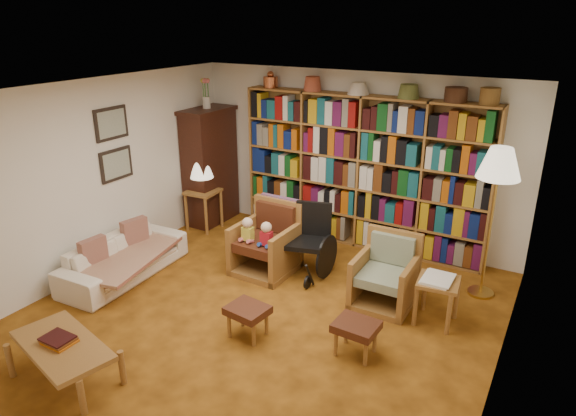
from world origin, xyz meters
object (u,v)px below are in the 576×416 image
Objects in this scene: side_table_lamp at (203,199)px; wheelchair at (309,243)px; floor_lamp at (499,169)px; armchair_leather at (269,242)px; side_table_papers at (438,288)px; footstool_a at (248,312)px; footstool_b at (356,329)px; sofa at (124,258)px; coffee_table at (62,348)px; armchair_sage at (387,277)px.

wheelchair reaches higher than side_table_lamp.
floor_lamp reaches higher than side_table_lamp.
wheelchair is at bearing 15.48° from armchair_leather.
footstool_a is at bearing -142.89° from side_table_papers.
side_table_lamp is 4.01m from side_table_papers.
side_table_lamp reaches higher than footstool_b.
side_table_lamp is 1.76m from armchair_leather.
side_table_lamp reaches higher than footstool_a.
side_table_papers is at bearing -12.33° from side_table_lamp.
sofa is 2.06m from coffee_table.
armchair_sage is 1.91× the size of footstool_b.
footstool_b is at bearing -33.93° from armchair_leather.
side_table_lamp is at bearing 167.67° from side_table_papers.
coffee_table is (1.07, -1.75, 0.10)m from sofa.
coffee_table reaches higher than footstool_a.
side_table_papers is at bearing 44.46° from coffee_table.
armchair_sage is (3.28, -0.69, -0.17)m from side_table_lamp.
sofa is at bearing -86.81° from side_table_lamp.
footstool_a is 0.38× the size of coffee_table.
footstool_b is (1.74, -1.17, -0.09)m from armchair_leather.
coffee_table is (-1.08, -1.43, 0.07)m from footstool_a.
side_table_papers reaches higher than footstool_b.
sofa is 2.42m from wheelchair.
footstool_b reaches higher than footstool_a.
footstool_a is at bearing -125.93° from armchair_sage.
armchair_sage reaches higher than footstool_b.
armchair_sage reaches higher than side_table_lamp.
sofa is at bearing -148.19° from wheelchair.
side_table_papers is (1.77, -0.33, -0.01)m from wheelchair.
floor_lamp is at bearing 37.02° from armchair_sage.
armchair_leather is at bearing 175.25° from side_table_papers.
footstool_b is (1.12, 0.28, 0.01)m from footstool_a.
sofa is 3.37m from armchair_sage.
side_table_lamp is 3.09m from footstool_a.
footstool_b is (1.22, -1.31, -0.14)m from wheelchair.
armchair_leather is 1.72× the size of side_table_papers.
floor_lamp is at bearing 69.43° from side_table_papers.
sofa is 3.22× the size of side_table_papers.
coffee_table is at bearing -107.88° from wheelchair.
side_table_lamp is 1.17× the size of side_table_papers.
armchair_sage is 0.66m from side_table_papers.
armchair_leather reaches higher than side_table_lamp.
floor_lamp is (4.15, 1.83, 1.33)m from sofa.
footstool_b is (0.09, -1.14, -0.03)m from armchair_sage.
sofa is 2.18m from footstool_a.
sofa is 4.73m from floor_lamp.
side_table_papers is 1.25× the size of footstool_b.
armchair_sage is 1.15m from wheelchair.
footstool_b is at bearing -47.09° from wheelchair.
coffee_table is at bearing -135.54° from side_table_papers.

